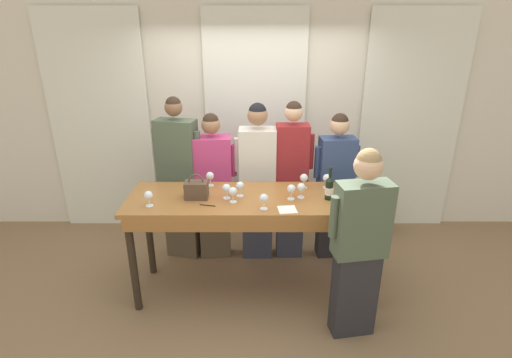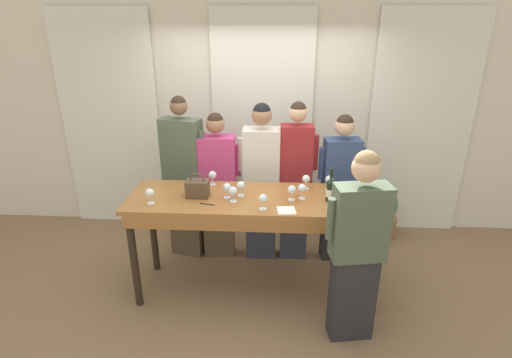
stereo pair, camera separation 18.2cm
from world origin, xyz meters
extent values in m
plane|color=#846647|center=(0.00, 0.00, 0.00)|extent=(18.00, 18.00, 0.00)
cube|color=silver|center=(0.00, 1.47, 1.40)|extent=(12.00, 0.06, 2.80)
cube|color=white|center=(-1.89, 1.40, 1.34)|extent=(1.20, 0.03, 2.69)
cube|color=white|center=(0.00, 1.40, 1.34)|extent=(1.20, 0.03, 2.69)
cube|color=white|center=(1.89, 1.40, 1.34)|extent=(1.20, 0.03, 2.69)
cube|color=#9E6633|center=(0.00, 0.00, 1.01)|extent=(2.36, 0.73, 0.04)
cube|color=#9E6633|center=(0.00, -0.35, 0.93)|extent=(2.26, 0.03, 0.12)
cylinder|color=#2D2319|center=(-1.10, -0.29, 0.49)|extent=(0.07, 0.07, 0.99)
cylinder|color=#2D2319|center=(1.10, -0.29, 0.49)|extent=(0.07, 0.07, 0.99)
cylinder|color=#2D2319|center=(-1.10, 0.29, 0.49)|extent=(0.07, 0.07, 0.99)
cylinder|color=#2D2319|center=(1.10, 0.29, 0.49)|extent=(0.07, 0.07, 0.99)
cylinder|color=black|center=(0.67, -0.04, 1.12)|extent=(0.07, 0.07, 0.18)
cone|color=black|center=(0.67, -0.04, 1.23)|extent=(0.07, 0.07, 0.04)
cylinder|color=black|center=(0.67, -0.04, 1.29)|extent=(0.03, 0.03, 0.09)
cylinder|color=white|center=(0.67, -0.04, 1.11)|extent=(0.07, 0.07, 0.07)
cube|color=brown|center=(-0.53, -0.02, 1.11)|extent=(0.21, 0.13, 0.16)
torus|color=brown|center=(-0.53, -0.02, 1.19)|extent=(0.14, 0.01, 0.14)
cylinder|color=white|center=(0.33, -0.04, 1.03)|extent=(0.07, 0.07, 0.00)
cylinder|color=white|center=(0.33, -0.04, 1.07)|extent=(0.01, 0.01, 0.07)
sphere|color=white|center=(0.33, -0.04, 1.13)|extent=(0.08, 0.08, 0.08)
sphere|color=maroon|center=(0.33, -0.04, 1.12)|extent=(0.05, 0.05, 0.05)
cylinder|color=white|center=(0.42, -0.01, 1.03)|extent=(0.07, 0.07, 0.00)
cylinder|color=white|center=(0.42, -0.01, 1.07)|extent=(0.01, 0.01, 0.07)
sphere|color=white|center=(0.42, -0.01, 1.13)|extent=(0.08, 0.08, 0.08)
sphere|color=maroon|center=(0.42, -0.01, 1.12)|extent=(0.05, 0.05, 0.05)
cylinder|color=white|center=(-0.93, -0.19, 1.03)|extent=(0.07, 0.07, 0.00)
cylinder|color=white|center=(-0.93, -0.19, 1.07)|extent=(0.01, 0.01, 0.07)
sphere|color=white|center=(-0.93, -0.19, 1.13)|extent=(0.08, 0.08, 0.08)
sphere|color=maroon|center=(-0.93, -0.19, 1.12)|extent=(0.05, 0.05, 0.05)
cylinder|color=white|center=(1.06, 0.04, 1.03)|extent=(0.07, 0.07, 0.00)
cylinder|color=white|center=(1.06, 0.04, 1.07)|extent=(0.01, 0.01, 0.07)
sphere|color=white|center=(1.06, 0.04, 1.13)|extent=(0.08, 0.08, 0.08)
cylinder|color=white|center=(-0.26, -0.03, 1.03)|extent=(0.07, 0.07, 0.00)
cylinder|color=white|center=(-0.26, -0.03, 1.07)|extent=(0.01, 0.01, 0.07)
sphere|color=white|center=(-0.26, -0.03, 1.13)|extent=(0.08, 0.08, 0.08)
sphere|color=maroon|center=(-0.26, -0.03, 1.12)|extent=(0.05, 0.05, 0.05)
cylinder|color=white|center=(0.69, 0.22, 1.03)|extent=(0.07, 0.07, 0.00)
cylinder|color=white|center=(0.69, 0.22, 1.07)|extent=(0.01, 0.01, 0.07)
sphere|color=white|center=(0.69, 0.22, 1.13)|extent=(0.08, 0.08, 0.08)
sphere|color=maroon|center=(0.69, 0.22, 1.12)|extent=(0.05, 0.05, 0.05)
cylinder|color=white|center=(0.08, -0.25, 1.03)|extent=(0.07, 0.07, 0.00)
cylinder|color=white|center=(0.08, -0.25, 1.07)|extent=(0.01, 0.01, 0.07)
sphere|color=white|center=(0.08, -0.25, 1.13)|extent=(0.08, 0.08, 0.08)
sphere|color=maroon|center=(0.08, -0.25, 1.12)|extent=(0.05, 0.05, 0.05)
cylinder|color=white|center=(-0.44, 0.27, 1.03)|extent=(0.07, 0.07, 0.00)
cylinder|color=white|center=(-0.44, 0.27, 1.07)|extent=(0.01, 0.01, 0.07)
sphere|color=white|center=(-0.44, 0.27, 1.13)|extent=(0.08, 0.08, 0.08)
cylinder|color=white|center=(-0.14, 0.03, 1.03)|extent=(0.07, 0.07, 0.00)
cylinder|color=white|center=(-0.14, 0.03, 1.07)|extent=(0.01, 0.01, 0.07)
sphere|color=white|center=(-0.14, 0.03, 1.13)|extent=(0.08, 0.08, 0.08)
cylinder|color=white|center=(-0.20, -0.10, 1.03)|extent=(0.07, 0.07, 0.00)
cylinder|color=white|center=(-0.20, -0.10, 1.07)|extent=(0.01, 0.01, 0.07)
sphere|color=white|center=(-0.20, -0.10, 1.13)|extent=(0.08, 0.08, 0.08)
sphere|color=maroon|center=(-0.20, -0.10, 1.12)|extent=(0.05, 0.05, 0.05)
cylinder|color=white|center=(0.47, 0.22, 1.03)|extent=(0.07, 0.07, 0.00)
cylinder|color=white|center=(0.47, 0.22, 1.07)|extent=(0.01, 0.01, 0.07)
sphere|color=white|center=(0.47, 0.22, 1.13)|extent=(0.08, 0.08, 0.08)
cylinder|color=white|center=(1.04, -0.18, 1.03)|extent=(0.07, 0.07, 0.00)
cylinder|color=white|center=(1.04, -0.18, 1.07)|extent=(0.01, 0.01, 0.07)
sphere|color=white|center=(1.04, -0.18, 1.13)|extent=(0.08, 0.08, 0.08)
cube|color=white|center=(0.28, -0.26, 1.03)|extent=(0.17, 0.17, 0.00)
cylinder|color=black|center=(-0.42, -0.18, 1.03)|extent=(0.14, 0.04, 0.01)
cube|color=brown|center=(-0.82, 0.65, 0.45)|extent=(0.39, 0.25, 0.89)
cube|color=#4C5B47|center=(-0.82, 0.65, 1.24)|extent=(0.46, 0.30, 0.70)
sphere|color=brown|center=(-0.82, 0.65, 1.72)|extent=(0.18, 0.18, 0.18)
sphere|color=#332319|center=(-0.82, 0.65, 1.75)|extent=(0.16, 0.16, 0.16)
cylinder|color=#4C5B47|center=(-0.60, 0.60, 1.30)|extent=(0.08, 0.08, 0.39)
cylinder|color=#4C5B47|center=(-1.05, 0.71, 1.30)|extent=(0.08, 0.08, 0.39)
cube|color=brown|center=(-0.45, 0.65, 0.39)|extent=(0.35, 0.22, 0.79)
cube|color=#C63D7A|center=(-0.45, 0.65, 1.10)|extent=(0.41, 0.26, 0.63)
sphere|color=#9E7051|center=(-0.45, 0.65, 1.54)|extent=(0.19, 0.19, 0.19)
sphere|color=#332319|center=(-0.45, 0.65, 1.58)|extent=(0.17, 0.17, 0.17)
cylinder|color=#C63D7A|center=(-0.23, 0.67, 1.15)|extent=(0.07, 0.07, 0.34)
cylinder|color=#C63D7A|center=(-0.67, 0.64, 1.15)|extent=(0.07, 0.07, 0.34)
cube|color=#383D51|center=(0.03, 0.65, 0.42)|extent=(0.33, 0.21, 0.84)
cube|color=silver|center=(0.03, 0.65, 1.17)|extent=(0.39, 0.25, 0.66)
sphere|color=#9E7051|center=(0.03, 0.65, 1.64)|extent=(0.21, 0.21, 0.21)
sphere|color=black|center=(0.03, 0.65, 1.68)|extent=(0.18, 0.18, 0.18)
cylinder|color=silver|center=(0.24, 0.65, 1.22)|extent=(0.07, 0.07, 0.36)
cylinder|color=silver|center=(-0.19, 0.65, 1.22)|extent=(0.07, 0.07, 0.36)
cube|color=#383D51|center=(0.39, 0.65, 0.43)|extent=(0.29, 0.18, 0.86)
cube|color=maroon|center=(0.39, 0.65, 1.20)|extent=(0.34, 0.21, 0.68)
sphere|color=#DBAD89|center=(0.39, 0.65, 1.67)|extent=(0.19, 0.19, 0.19)
sphere|color=#332319|center=(0.39, 0.65, 1.71)|extent=(0.16, 0.16, 0.16)
cylinder|color=maroon|center=(0.59, 0.65, 1.25)|extent=(0.07, 0.07, 0.38)
cylinder|color=maroon|center=(0.20, 0.65, 1.25)|extent=(0.07, 0.07, 0.38)
cube|color=#28282D|center=(0.87, 0.65, 0.39)|extent=(0.33, 0.21, 0.78)
cube|color=#334775|center=(0.87, 0.65, 1.10)|extent=(0.39, 0.25, 0.62)
sphere|color=#DBAD89|center=(0.87, 0.65, 1.54)|extent=(0.20, 0.20, 0.20)
sphere|color=#332319|center=(0.87, 0.65, 1.57)|extent=(0.18, 0.18, 0.18)
cylinder|color=#334775|center=(1.08, 0.67, 1.14)|extent=(0.08, 0.08, 0.34)
cylinder|color=#334775|center=(0.66, 0.63, 1.14)|extent=(0.08, 0.08, 0.34)
cube|color=#28282D|center=(0.84, -0.58, 0.39)|extent=(0.39, 0.23, 0.78)
cube|color=#4C5B47|center=(0.84, -0.58, 1.10)|extent=(0.45, 0.27, 0.62)
sphere|color=#DBAD89|center=(0.84, -0.58, 1.55)|extent=(0.22, 0.22, 0.22)
sphere|color=#93754C|center=(0.84, -0.58, 1.59)|extent=(0.19, 0.19, 0.19)
cylinder|color=#4C5B47|center=(0.61, -0.61, 1.14)|extent=(0.08, 0.08, 0.34)
cylinder|color=#4C5B47|center=(1.07, -0.54, 1.14)|extent=(0.08, 0.08, 0.34)
cylinder|color=#935B3D|center=(1.54, 1.15, 0.13)|extent=(0.29, 0.29, 0.26)
ellipsoid|color=#47844C|center=(1.54, 1.15, 0.43)|extent=(0.27, 0.27, 0.38)
camera|label=1|loc=(0.01, -3.35, 2.57)|focal=28.00mm
camera|label=2|loc=(0.19, -3.34, 2.57)|focal=28.00mm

